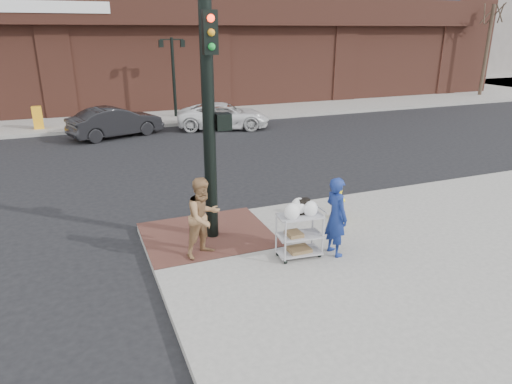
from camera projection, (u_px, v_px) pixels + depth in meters
name	position (u px, v px, depth m)	size (l,w,h in m)	color
ground	(246.00, 253.00, 9.74)	(220.00, 220.00, 0.00)	black
sidewalk_far	(251.00, 81.00, 42.08)	(65.00, 36.00, 0.15)	gray
brick_curb_ramp	(207.00, 234.00, 10.26)	(2.80, 2.40, 0.01)	#532D27
bare_tree_a	(494.00, 2.00, 30.46)	(1.80, 1.80, 7.20)	#382B21
lamp_post	(173.00, 69.00, 23.56)	(1.32, 0.22, 4.00)	black
traffic_signal_pole	(210.00, 116.00, 9.30)	(0.61, 0.51, 5.00)	black
woman_blue	(336.00, 217.00, 9.13)	(0.60, 0.39, 1.64)	navy
pedestrian_tan	(203.00, 217.00, 9.09)	(0.80, 0.62, 1.64)	#936B45
sedan_dark	(116.00, 122.00, 20.15)	(1.41, 4.04, 1.33)	black
minivan_white	(224.00, 116.00, 21.90)	(2.03, 4.39, 1.22)	white
utility_cart	(299.00, 231.00, 9.09)	(0.93, 0.58, 1.22)	#A2A1A7
fire_hydrant	(337.00, 202.00, 11.02)	(0.39, 0.27, 0.83)	yellow
newsbox_yellow	(38.00, 118.00, 21.16)	(0.43, 0.39, 1.03)	#FFAC1C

